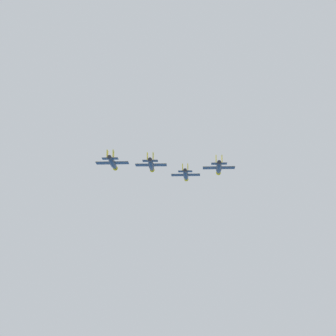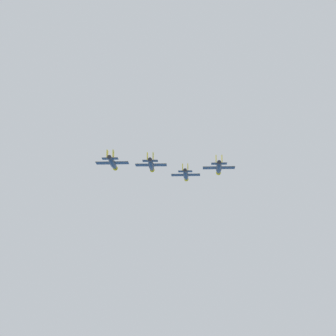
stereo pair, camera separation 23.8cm
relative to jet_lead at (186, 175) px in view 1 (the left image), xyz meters
The scene contains 4 objects.
jet_lead is the anchor object (origin of this frame).
jet_left_wingman 18.61m from the jet_lead, 104.93° to the right, with size 11.55×17.23×3.90m.
jet_right_wingman 18.61m from the jet_lead, 24.20° to the right, with size 11.82×17.74×3.97m.
jet_left_outer 37.25m from the jet_lead, 104.93° to the right, with size 11.46×17.18×3.85m.
Camera 1 is at (96.93, -243.76, 54.19)m, focal length 75.70 mm.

